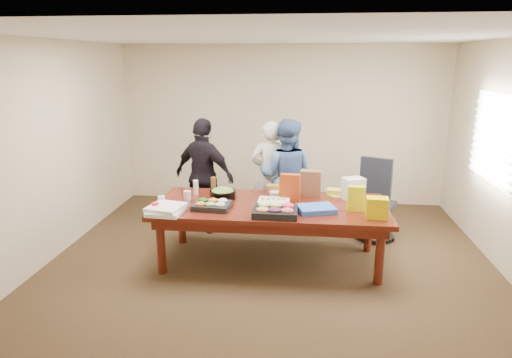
# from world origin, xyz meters

# --- Properties ---
(floor) EXTENTS (5.50, 5.00, 0.02)m
(floor) POSITION_xyz_m (0.00, 0.00, -0.01)
(floor) COLOR #47301E
(floor) RESTS_ON ground
(ceiling) EXTENTS (5.50, 5.00, 0.02)m
(ceiling) POSITION_xyz_m (0.00, 0.00, 2.71)
(ceiling) COLOR white
(ceiling) RESTS_ON wall_back
(wall_back) EXTENTS (5.50, 0.04, 2.70)m
(wall_back) POSITION_xyz_m (0.00, 2.50, 1.35)
(wall_back) COLOR beige
(wall_back) RESTS_ON floor
(wall_front) EXTENTS (5.50, 0.04, 2.70)m
(wall_front) POSITION_xyz_m (0.00, -2.50, 1.35)
(wall_front) COLOR beige
(wall_front) RESTS_ON floor
(wall_left) EXTENTS (0.04, 5.00, 2.70)m
(wall_left) POSITION_xyz_m (-2.75, 0.00, 1.35)
(wall_left) COLOR beige
(wall_left) RESTS_ON floor
(window_panel) EXTENTS (0.03, 1.40, 1.10)m
(window_panel) POSITION_xyz_m (2.72, 0.60, 1.50)
(window_panel) COLOR white
(window_panel) RESTS_ON wall_right
(window_blinds) EXTENTS (0.04, 1.36, 1.00)m
(window_blinds) POSITION_xyz_m (2.68, 0.60, 1.50)
(window_blinds) COLOR beige
(window_blinds) RESTS_ON wall_right
(conference_table) EXTENTS (2.80, 1.20, 0.75)m
(conference_table) POSITION_xyz_m (0.00, 0.00, 0.38)
(conference_table) COLOR #4C1C0F
(conference_table) RESTS_ON floor
(office_chair) EXTENTS (0.72, 0.72, 1.07)m
(office_chair) POSITION_xyz_m (1.40, 0.90, 0.54)
(office_chair) COLOR black
(office_chair) RESTS_ON floor
(person_center) EXTENTS (0.64, 0.48, 1.60)m
(person_center) POSITION_xyz_m (-0.10, 1.21, 0.80)
(person_center) COLOR beige
(person_center) RESTS_ON floor
(person_right) EXTENTS (0.89, 0.74, 1.65)m
(person_right) POSITION_xyz_m (0.14, 1.06, 0.83)
(person_right) COLOR #46659B
(person_right) RESTS_ON floor
(person_left) EXTENTS (1.05, 0.76, 1.66)m
(person_left) POSITION_xyz_m (-1.03, 0.93, 0.83)
(person_left) COLOR black
(person_left) RESTS_ON floor
(veggie_tray) EXTENTS (0.45, 0.36, 0.06)m
(veggie_tray) POSITION_xyz_m (-0.68, -0.22, 0.78)
(veggie_tray) COLOR black
(veggie_tray) RESTS_ON conference_table
(fruit_tray) EXTENTS (0.50, 0.39, 0.08)m
(fruit_tray) POSITION_xyz_m (0.08, -0.37, 0.79)
(fruit_tray) COLOR black
(fruit_tray) RESTS_ON conference_table
(sheet_cake) EXTENTS (0.38, 0.30, 0.07)m
(sheet_cake) POSITION_xyz_m (0.04, -0.01, 0.78)
(sheet_cake) COLOR silver
(sheet_cake) RESTS_ON conference_table
(salad_bowl) EXTENTS (0.37, 0.37, 0.11)m
(salad_bowl) POSITION_xyz_m (-0.62, 0.18, 0.80)
(salad_bowl) COLOR black
(salad_bowl) RESTS_ON conference_table
(chip_bag_blue) EXTENTS (0.49, 0.42, 0.06)m
(chip_bag_blue) POSITION_xyz_m (0.54, -0.20, 0.78)
(chip_bag_blue) COLOR blue
(chip_bag_blue) RESTS_ON conference_table
(chip_bag_red) EXTENTS (0.25, 0.12, 0.35)m
(chip_bag_red) POSITION_xyz_m (0.23, 0.13, 0.93)
(chip_bag_red) COLOR #A83812
(chip_bag_red) RESTS_ON conference_table
(chip_bag_yellow) EXTENTS (0.20, 0.09, 0.30)m
(chip_bag_yellow) POSITION_xyz_m (0.99, -0.13, 0.90)
(chip_bag_yellow) COLOR #DFE80B
(chip_bag_yellow) RESTS_ON conference_table
(chip_bag_orange) EXTENTS (0.20, 0.13, 0.28)m
(chip_bag_orange) POSITION_xyz_m (0.18, 0.18, 0.89)
(chip_bag_orange) COLOR #BF6E0B
(chip_bag_orange) RESTS_ON conference_table
(mayo_jar) EXTENTS (0.11, 0.11, 0.15)m
(mayo_jar) POSITION_xyz_m (0.25, 0.30, 0.82)
(mayo_jar) COLOR white
(mayo_jar) RESTS_ON conference_table
(mustard_bottle) EXTENTS (0.07, 0.07, 0.16)m
(mustard_bottle) POSITION_xyz_m (0.27, 0.33, 0.83)
(mustard_bottle) COLOR #C6D618
(mustard_bottle) RESTS_ON conference_table
(dressing_bottle) EXTENTS (0.07, 0.07, 0.20)m
(dressing_bottle) POSITION_xyz_m (-0.79, 0.43, 0.85)
(dressing_bottle) COLOR brown
(dressing_bottle) RESTS_ON conference_table
(ranch_bottle) EXTENTS (0.07, 0.07, 0.19)m
(ranch_bottle) POSITION_xyz_m (-1.00, 0.29, 0.85)
(ranch_bottle) COLOR silver
(ranch_bottle) RESTS_ON conference_table
(banana_bunch) EXTENTS (0.26, 0.16, 0.08)m
(banana_bunch) POSITION_xyz_m (0.81, 0.46, 0.79)
(banana_bunch) COLOR yellow
(banana_bunch) RESTS_ON conference_table
(bread_loaf) EXTENTS (0.29, 0.14, 0.11)m
(bread_loaf) POSITION_xyz_m (0.05, 0.47, 0.81)
(bread_loaf) COLOR brown
(bread_loaf) RESTS_ON conference_table
(kraft_bag) EXTENTS (0.27, 0.17, 0.34)m
(kraft_bag) POSITION_xyz_m (0.48, 0.38, 0.92)
(kraft_bag) COLOR brown
(kraft_bag) RESTS_ON conference_table
(red_cup) EXTENTS (0.09, 0.09, 0.11)m
(red_cup) POSITION_xyz_m (-1.30, -0.42, 0.81)
(red_cup) COLOR red
(red_cup) RESTS_ON conference_table
(clear_cup_a) EXTENTS (0.10, 0.10, 0.12)m
(clear_cup_a) POSITION_xyz_m (-1.30, -0.19, 0.81)
(clear_cup_a) COLOR silver
(clear_cup_a) RESTS_ON conference_table
(clear_cup_b) EXTENTS (0.11, 0.11, 0.12)m
(clear_cup_b) POSITION_xyz_m (-1.05, 0.05, 0.81)
(clear_cup_b) COLOR silver
(clear_cup_b) RESTS_ON conference_table
(pizza_box_lower) EXTENTS (0.40, 0.40, 0.04)m
(pizza_box_lower) POSITION_xyz_m (-1.17, -0.45, 0.77)
(pizza_box_lower) COLOR white
(pizza_box_lower) RESTS_ON conference_table
(pizza_box_upper) EXTENTS (0.45, 0.45, 0.04)m
(pizza_box_upper) POSITION_xyz_m (-1.17, -0.43, 0.81)
(pizza_box_upper) COLOR white
(pizza_box_upper) RESTS_ON pizza_box_lower
(plate_a) EXTENTS (0.30, 0.30, 0.01)m
(plate_a) POSITION_xyz_m (1.01, 0.38, 0.76)
(plate_a) COLOR white
(plate_a) RESTS_ON conference_table
(plate_b) EXTENTS (0.30, 0.30, 0.02)m
(plate_b) POSITION_xyz_m (0.82, 0.47, 0.76)
(plate_b) COLOR silver
(plate_b) RESTS_ON conference_table
(dip_bowl_a) EXTENTS (0.16, 0.16, 0.06)m
(dip_bowl_a) POSITION_xyz_m (0.03, 0.35, 0.78)
(dip_bowl_a) COLOR beige
(dip_bowl_a) RESTS_ON conference_table
(dip_bowl_b) EXTENTS (0.15, 0.15, 0.06)m
(dip_bowl_b) POSITION_xyz_m (-0.69, 0.30, 0.78)
(dip_bowl_b) COLOR silver
(dip_bowl_b) RESTS_ON conference_table
(grocery_bag_white) EXTENTS (0.31, 0.27, 0.27)m
(grocery_bag_white) POSITION_xyz_m (1.01, 0.33, 0.89)
(grocery_bag_white) COLOR white
(grocery_bag_white) RESTS_ON conference_table
(grocery_bag_yellow) EXTENTS (0.25, 0.18, 0.24)m
(grocery_bag_yellow) POSITION_xyz_m (1.20, -0.34, 0.87)
(grocery_bag_yellow) COLOR #DDCA00
(grocery_bag_yellow) RESTS_ON conference_table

